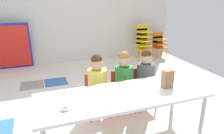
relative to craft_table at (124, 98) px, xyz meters
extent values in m
cube|color=silver|center=(-0.15, 0.71, -0.55)|extent=(5.75, 5.36, 0.02)
cube|color=gray|center=(-1.05, 2.06, -0.54)|extent=(0.43, 0.43, 0.00)
cube|color=silver|center=(1.65, 0.26, -0.54)|extent=(0.43, 0.43, 0.00)
cube|color=#336BB2|center=(-0.60, 2.06, -0.54)|extent=(0.43, 0.43, 0.00)
cube|color=beige|center=(-0.15, 3.39, 0.66)|extent=(5.75, 0.10, 2.41)
cube|color=white|center=(0.00, 0.00, 0.03)|extent=(1.98, 0.71, 0.04)
cylinder|color=#B2B2B7|center=(0.91, -0.29, -0.27)|extent=(0.05, 0.05, 0.55)
cylinder|color=#B2B2B7|center=(-0.91, 0.29, -0.27)|extent=(0.05, 0.05, 0.55)
cylinder|color=#B2B2B7|center=(0.91, 0.29, -0.27)|extent=(0.05, 0.05, 0.55)
cube|color=red|center=(-0.15, 0.57, -0.24)|extent=(0.32, 0.30, 0.03)
cube|color=red|center=(-0.15, 0.72, -0.09)|extent=(0.29, 0.02, 0.30)
cylinder|color=#D8C64C|center=(-0.15, 0.57, -0.02)|extent=(0.28, 0.28, 0.38)
sphere|color=tan|center=(-0.15, 0.57, 0.24)|extent=(0.17, 0.17, 0.17)
sphere|color=#472D19|center=(-0.15, 0.59, 0.31)|extent=(0.15, 0.15, 0.15)
cylinder|color=red|center=(-0.29, 0.44, -0.39)|extent=(0.02, 0.02, 0.28)
cylinder|color=red|center=(-0.01, 0.44, -0.39)|extent=(0.02, 0.02, 0.28)
cylinder|color=red|center=(-0.29, 0.70, -0.39)|extent=(0.02, 0.02, 0.28)
cylinder|color=red|center=(-0.01, 0.70, -0.39)|extent=(0.02, 0.02, 0.28)
cube|color=red|center=(0.25, 0.57, -0.24)|extent=(0.32, 0.30, 0.03)
cube|color=red|center=(0.25, 0.72, -0.09)|extent=(0.29, 0.02, 0.30)
cylinder|color=#2D7A38|center=(0.25, 0.57, -0.02)|extent=(0.30, 0.30, 0.38)
sphere|color=tan|center=(0.25, 0.57, 0.24)|extent=(0.17, 0.17, 0.17)
sphere|color=olive|center=(0.25, 0.59, 0.31)|extent=(0.15, 0.15, 0.15)
cylinder|color=red|center=(0.11, 0.44, -0.39)|extent=(0.02, 0.02, 0.28)
cylinder|color=red|center=(0.39, 0.44, -0.39)|extent=(0.02, 0.02, 0.28)
cylinder|color=red|center=(0.11, 0.70, -0.39)|extent=(0.02, 0.02, 0.28)
cylinder|color=red|center=(0.39, 0.70, -0.39)|extent=(0.02, 0.02, 0.28)
cube|color=red|center=(0.59, 0.57, -0.24)|extent=(0.32, 0.30, 0.03)
cube|color=red|center=(0.59, 0.72, -0.09)|extent=(0.29, 0.02, 0.30)
cylinder|color=#4C5156|center=(0.59, 0.57, -0.02)|extent=(0.32, 0.32, 0.38)
sphere|color=tan|center=(0.59, 0.57, 0.24)|extent=(0.17, 0.17, 0.17)
sphere|color=#472D19|center=(0.59, 0.59, 0.31)|extent=(0.15, 0.15, 0.15)
cylinder|color=red|center=(0.45, 0.44, -0.39)|extent=(0.02, 0.02, 0.28)
cylinder|color=red|center=(0.73, 0.44, -0.39)|extent=(0.02, 0.02, 0.28)
cylinder|color=red|center=(0.45, 0.70, -0.39)|extent=(0.02, 0.02, 0.28)
cylinder|color=red|center=(0.73, 0.70, -0.39)|extent=(0.02, 0.02, 0.28)
cube|color=yellow|center=(1.81, 2.91, -0.28)|extent=(0.32, 0.30, 0.03)
cube|color=yellow|center=(1.81, 3.05, -0.19)|extent=(0.30, 0.02, 0.18)
cube|color=yellow|center=(1.81, 2.91, -0.16)|extent=(0.32, 0.30, 0.03)
cube|color=yellow|center=(1.81, 3.05, -0.07)|extent=(0.30, 0.02, 0.18)
cube|color=yellow|center=(1.81, 2.91, -0.04)|extent=(0.32, 0.30, 0.03)
cube|color=yellow|center=(1.81, 3.05, 0.05)|extent=(0.30, 0.02, 0.18)
cube|color=yellow|center=(1.81, 2.91, 0.08)|extent=(0.32, 0.30, 0.03)
cube|color=yellow|center=(1.81, 3.05, 0.17)|extent=(0.30, 0.02, 0.18)
cube|color=yellow|center=(1.81, 2.91, 0.20)|extent=(0.32, 0.30, 0.03)
cube|color=yellow|center=(1.81, 3.05, 0.29)|extent=(0.30, 0.02, 0.18)
cylinder|color=yellow|center=(1.67, 2.78, -0.41)|extent=(0.02, 0.02, 0.26)
cylinder|color=yellow|center=(1.95, 2.78, -0.41)|extent=(0.02, 0.02, 0.26)
cylinder|color=yellow|center=(1.67, 3.04, -0.41)|extent=(0.02, 0.02, 0.26)
cylinder|color=yellow|center=(1.95, 3.04, -0.41)|extent=(0.02, 0.02, 0.26)
cube|color=orange|center=(2.32, 2.91, -0.28)|extent=(0.32, 0.30, 0.03)
cube|color=orange|center=(2.32, 3.05, -0.19)|extent=(0.30, 0.02, 0.18)
cube|color=orange|center=(2.32, 2.91, -0.16)|extent=(0.32, 0.30, 0.03)
cube|color=orange|center=(2.32, 3.05, -0.07)|extent=(0.30, 0.02, 0.18)
cube|color=orange|center=(2.32, 2.91, -0.04)|extent=(0.32, 0.30, 0.03)
cube|color=orange|center=(2.32, 3.05, 0.05)|extent=(0.30, 0.02, 0.18)
cylinder|color=orange|center=(2.18, 2.78, -0.41)|extent=(0.02, 0.02, 0.26)
cylinder|color=orange|center=(2.46, 2.78, -0.41)|extent=(0.02, 0.02, 0.26)
cylinder|color=orange|center=(2.18, 3.04, -0.41)|extent=(0.02, 0.02, 0.26)
cylinder|color=orange|center=(2.46, 3.04, -0.41)|extent=(0.02, 0.02, 0.26)
cube|color=#1E33BF|center=(-1.45, 3.20, -0.01)|extent=(0.90, 0.28, 1.09)
cube|color=red|center=(-1.45, 3.16, -0.01)|extent=(0.83, 0.23, 0.99)
cube|color=#9E754C|center=(0.57, -0.01, 0.16)|extent=(0.13, 0.09, 0.22)
cylinder|color=white|center=(-0.68, -0.14, 0.05)|extent=(0.18, 0.18, 0.01)
cylinder|color=white|center=(-0.24, -0.17, 0.05)|extent=(0.18, 0.18, 0.01)
torus|color=white|center=(-0.68, -0.14, 0.07)|extent=(0.10, 0.10, 0.03)
camera|label=1|loc=(-0.87, -2.01, 1.13)|focal=33.92mm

